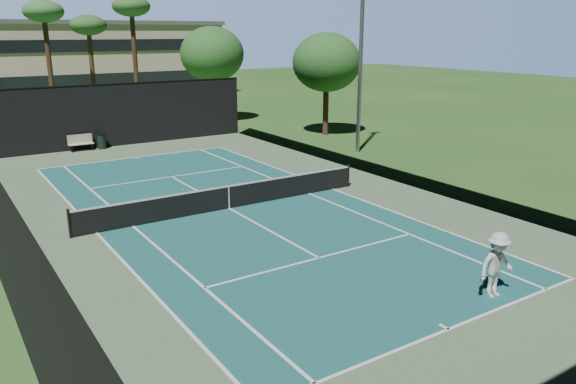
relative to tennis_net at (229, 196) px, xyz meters
name	(u,v)px	position (x,y,z in m)	size (l,w,h in m)	color
ground	(229,209)	(0.00, 0.00, -0.56)	(160.00, 160.00, 0.00)	#2C5921
apron_slab	(229,209)	(0.00, 0.00, -0.55)	(18.00, 32.00, 0.01)	#557350
court_surface	(229,209)	(0.00, 0.00, -0.55)	(10.97, 23.77, 0.01)	#1C5B5A
court_lines	(229,208)	(0.00, 0.00, -0.54)	(11.07, 23.87, 0.01)	white
tennis_net	(229,196)	(0.00, 0.00, 0.00)	(12.90, 0.10, 1.10)	black
fence	(227,162)	(0.00, 0.06, 1.45)	(18.04, 32.05, 4.03)	black
player	(497,265)	(2.53, -11.29, 0.39)	(1.23, 0.70, 1.90)	silver
tennis_ball_b	(157,201)	(-2.22, 2.58, -0.52)	(0.07, 0.07, 0.07)	#D5E433
tennis_ball_c	(183,190)	(-0.51, 3.69, -0.52)	(0.08, 0.08, 0.08)	#B6CE2E
tennis_ball_d	(58,214)	(-6.20, 3.11, -0.52)	(0.08, 0.08, 0.08)	#CFDF32
park_bench	(80,142)	(-2.25, 15.69, -0.01)	(1.50, 0.45, 1.02)	beige
trash_bin	(102,141)	(-0.97, 15.60, -0.08)	(0.56, 0.56, 0.95)	black
palm_a	(44,17)	(-2.00, 24.00, 7.63)	(2.80, 2.80, 9.32)	#442F1D
palm_b	(88,29)	(1.50, 26.00, 6.80)	(2.80, 2.80, 8.42)	#43311C
palm_c	(132,12)	(4.00, 23.00, 8.05)	(2.80, 2.80, 9.77)	#462B1E
decid_tree_a	(212,54)	(10.00, 22.00, 4.86)	(5.12, 5.12, 7.62)	#4E3521
decid_tree_b	(327,63)	(14.00, 12.00, 4.52)	(4.80, 4.80, 7.14)	#4F3122
campus_building	(28,61)	(0.00, 45.98, 3.65)	(40.50, 12.50, 8.30)	beige
light_pole	(361,44)	(12.00, 6.00, 5.90)	(0.90, 0.25, 12.22)	gray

